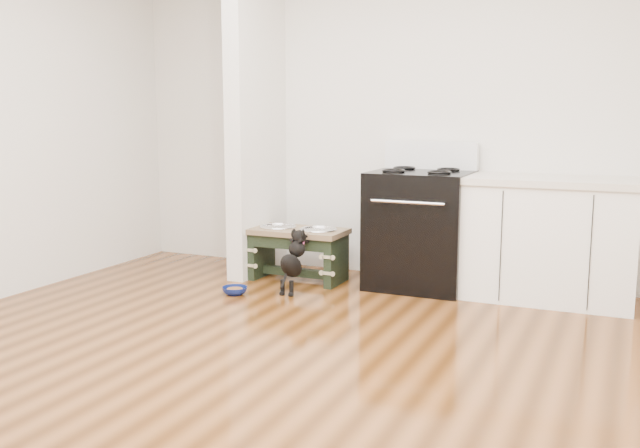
# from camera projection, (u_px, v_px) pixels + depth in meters

# --- Properties ---
(ground) EXTENTS (5.00, 5.00, 0.00)m
(ground) POSITION_uv_depth(u_px,v_px,m) (261.00, 372.00, 3.84)
(ground) COLOR #45250C
(ground) RESTS_ON ground
(room_shell) EXTENTS (5.00, 5.00, 5.00)m
(room_shell) POSITION_uv_depth(u_px,v_px,m) (256.00, 65.00, 3.58)
(room_shell) COLOR silver
(room_shell) RESTS_ON ground
(partition_wall) EXTENTS (0.15, 0.80, 2.70)m
(partition_wall) POSITION_uv_depth(u_px,v_px,m) (256.00, 115.00, 5.99)
(partition_wall) COLOR silver
(partition_wall) RESTS_ON ground
(oven_range) EXTENTS (0.76, 0.69, 1.14)m
(oven_range) POSITION_uv_depth(u_px,v_px,m) (420.00, 228.00, 5.61)
(oven_range) COLOR black
(oven_range) RESTS_ON ground
(cabinet_run) EXTENTS (1.24, 0.64, 0.91)m
(cabinet_run) POSITION_uv_depth(u_px,v_px,m) (550.00, 239.00, 5.23)
(cabinet_run) COLOR white
(cabinet_run) RESTS_ON ground
(dog_feeder) EXTENTS (0.79, 0.42, 0.45)m
(dog_feeder) POSITION_uv_depth(u_px,v_px,m) (298.00, 244.00, 5.85)
(dog_feeder) COLOR black
(dog_feeder) RESTS_ON ground
(puppy) EXTENTS (0.14, 0.40, 0.48)m
(puppy) POSITION_uv_depth(u_px,v_px,m) (294.00, 259.00, 5.48)
(puppy) COLOR black
(puppy) RESTS_ON ground
(floor_bowl) EXTENTS (0.24, 0.24, 0.06)m
(floor_bowl) POSITION_uv_depth(u_px,v_px,m) (235.00, 291.00, 5.44)
(floor_bowl) COLOR #0C1855
(floor_bowl) RESTS_ON ground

